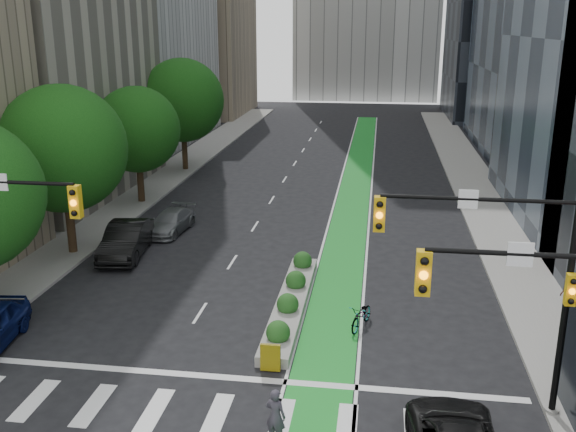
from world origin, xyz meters
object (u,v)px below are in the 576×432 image
(bicycle, at_px, (362,316))
(cyclist, at_px, (276,416))
(parked_car_left_mid, at_px, (126,240))
(median_planter, at_px, (291,300))
(pedestrian_far, at_px, (573,294))
(parked_car_left_far, at_px, (171,222))

(bicycle, xyz_separation_m, cyclist, (-2.20, -7.66, 0.35))
(bicycle, distance_m, parked_car_left_mid, 13.94)
(median_planter, xyz_separation_m, pedestrian_far, (11.45, 0.73, 0.65))
(parked_car_left_far, height_order, pedestrian_far, pedestrian_far)
(median_planter, distance_m, cyclist, 9.09)
(median_planter, xyz_separation_m, cyclist, (0.80, -9.04, 0.48))
(parked_car_left_mid, bearing_deg, bicycle, -35.15)
(cyclist, height_order, pedestrian_far, pedestrian_far)
(cyclist, distance_m, pedestrian_far, 14.45)
(median_planter, xyz_separation_m, parked_car_left_far, (-8.29, 9.23, 0.26))
(parked_car_left_far, bearing_deg, parked_car_left_mid, -98.80)
(parked_car_left_mid, bearing_deg, pedestrian_far, -19.26)
(cyclist, bearing_deg, parked_car_left_mid, -36.92)
(bicycle, bearing_deg, parked_car_left_far, 155.78)
(pedestrian_far, bearing_deg, median_planter, -3.58)
(cyclist, xyz_separation_m, parked_car_left_mid, (-10.12, 14.17, 0.00))
(bicycle, distance_m, parked_car_left_far, 15.50)
(bicycle, bearing_deg, parked_car_left_mid, 171.15)
(bicycle, bearing_deg, pedestrian_far, 33.03)
(parked_car_left_mid, xyz_separation_m, pedestrian_far, (20.78, -4.40, 0.16))
(pedestrian_far, bearing_deg, parked_car_left_mid, -19.19)
(bicycle, height_order, pedestrian_far, pedestrian_far)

